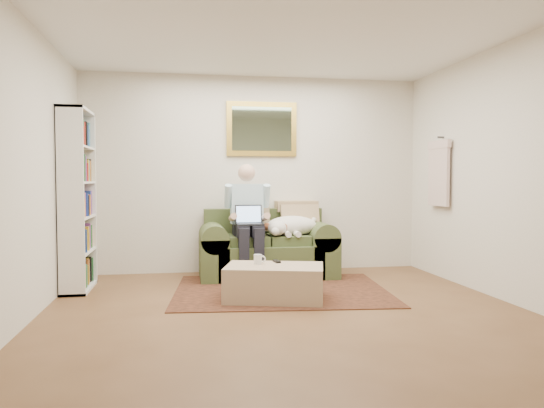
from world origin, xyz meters
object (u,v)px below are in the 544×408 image
object	(u,v)px
seated_man	(248,222)
ottoman	(275,283)
sleeping_dog	(292,226)
sofa	(267,254)
laptop	(249,219)
coffee_mug	(258,259)
bookshelf	(77,200)

from	to	relation	value
seated_man	ottoman	distance (m)	1.29
seated_man	sleeping_dog	xyz separation A→B (m)	(0.56, 0.07, -0.06)
seated_man	sleeping_dog	distance (m)	0.56
sleeping_dog	sofa	bearing A→B (deg)	164.26
seated_man	laptop	xyz separation A→B (m)	(0.00, -0.07, 0.03)
ottoman	coffee_mug	distance (m)	0.30
seated_man	bookshelf	xyz separation A→B (m)	(-1.95, -0.28, 0.29)
laptop	ottoman	xyz separation A→B (m)	(0.12, -1.11, -0.57)
sofa	sleeping_dog	bearing A→B (deg)	-15.74
sofa	seated_man	bearing A→B (deg)	-148.55
laptop	ottoman	size ratio (longest dim) A/B	0.34
ottoman	bookshelf	world-z (taller)	bookshelf
sofa	laptop	size ratio (longest dim) A/B	5.15
sleeping_dog	bookshelf	bearing A→B (deg)	-171.96
coffee_mug	laptop	bearing A→B (deg)	88.05
seated_man	laptop	size ratio (longest dim) A/B	4.33
bookshelf	sleeping_dog	bearing A→B (deg)	8.04
sleeping_dog	bookshelf	world-z (taller)	bookshelf
sofa	sleeping_dog	size ratio (longest dim) A/B	2.43
seated_man	ottoman	size ratio (longest dim) A/B	1.45
seated_man	coffee_mug	bearing A→B (deg)	-91.83
sleeping_dog	ottoman	xyz separation A→B (m)	(-0.44, -1.24, -0.47)
laptop	bookshelf	distance (m)	1.98
sofa	ottoman	world-z (taller)	sofa
seated_man	laptop	distance (m)	0.07
coffee_mug	bookshelf	xyz separation A→B (m)	(-1.91, 0.77, 0.59)
sofa	coffee_mug	world-z (taller)	sofa
coffee_mug	bookshelf	distance (m)	2.15
sleeping_dog	bookshelf	size ratio (longest dim) A/B	0.35
laptop	sleeping_dog	size ratio (longest dim) A/B	0.47
laptop	coffee_mug	world-z (taller)	laptop
sleeping_dog	ottoman	distance (m)	1.40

